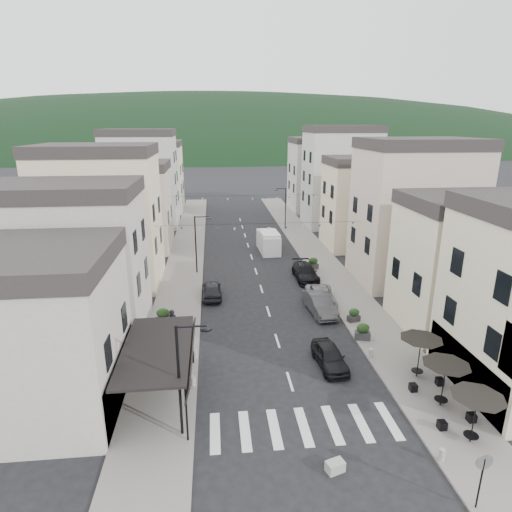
% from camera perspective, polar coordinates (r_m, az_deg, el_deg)
% --- Properties ---
extents(ground, '(700.00, 700.00, 0.00)m').
position_cam_1_polar(ground, '(22.04, 7.57, -24.88)').
color(ground, black).
rests_on(ground, ground).
extents(sidewalk_left, '(4.00, 76.00, 0.12)m').
position_cam_1_polar(sidewalk_left, '(50.13, -9.27, 0.02)').
color(sidewalk_left, slate).
rests_on(sidewalk_left, ground).
extents(sidewalk_right, '(4.00, 76.00, 0.12)m').
position_cam_1_polar(sidewalk_right, '(51.39, 7.66, 0.52)').
color(sidewalk_right, slate).
rests_on(sidewalk_right, ground).
extents(hill_backdrop, '(640.00, 360.00, 70.00)m').
position_cam_1_polar(hill_backdrop, '(316.19, -5.21, 14.54)').
color(hill_backdrop, black).
rests_on(hill_backdrop, ground).
extents(boutique_awning, '(3.77, 7.50, 3.28)m').
position_cam_1_polar(boutique_awning, '(24.04, -12.50, -12.11)').
color(boutique_awning, black).
rests_on(boutique_awning, ground).
extents(buildings_row_left, '(10.20, 54.16, 14.00)m').
position_cam_1_polar(buildings_row_left, '(55.22, -16.58, 7.59)').
color(buildings_row_left, '#A7A399').
rests_on(buildings_row_left, ground).
extents(buildings_row_right, '(10.20, 54.16, 14.50)m').
position_cam_1_polar(buildings_row_right, '(56.31, 13.86, 8.18)').
color(buildings_row_right, beige).
rests_on(buildings_row_right, ground).
extents(cafe_terrace, '(2.50, 8.10, 2.53)m').
position_cam_1_polar(cafe_terrace, '(25.36, 23.96, -13.60)').
color(cafe_terrace, black).
rests_on(cafe_terrace, ground).
extents(streetlamp_left_near, '(1.70, 0.56, 6.00)m').
position_cam_1_polar(streetlamp_left_near, '(21.02, -9.51, -14.68)').
color(streetlamp_left_near, black).
rests_on(streetlamp_left_near, ground).
extents(streetlamp_left_far, '(1.70, 0.56, 6.00)m').
position_cam_1_polar(streetlamp_left_far, '(43.28, -7.70, 2.34)').
color(streetlamp_left_far, black).
rests_on(streetlamp_left_far, ground).
extents(streetlamp_right_far, '(1.70, 0.56, 6.00)m').
position_cam_1_polar(streetlamp_right_far, '(61.66, 3.71, 6.93)').
color(streetlamp_right_far, black).
rests_on(streetlamp_right_far, ground).
extents(traffic_sign, '(0.70, 0.07, 2.70)m').
position_cam_1_polar(traffic_sign, '(20.43, 27.98, -23.96)').
color(traffic_sign, black).
rests_on(traffic_sign, ground).
extents(bollards, '(11.66, 10.26, 0.60)m').
position_cam_1_polar(bollards, '(26.04, 4.76, -16.16)').
color(bollards, gray).
rests_on(bollards, ground).
extents(bunting_near, '(19.00, 0.28, 0.62)m').
position_cam_1_polar(bunting_near, '(39.13, 0.59, 3.85)').
color(bunting_near, black).
rests_on(bunting_near, ground).
extents(bunting_far, '(19.00, 0.28, 0.62)m').
position_cam_1_polar(bunting_far, '(54.75, -1.29, 7.72)').
color(bunting_far, black).
rests_on(bunting_far, ground).
extents(parked_car_a, '(1.86, 4.09, 1.36)m').
position_cam_1_polar(parked_car_a, '(28.09, 9.81, -13.04)').
color(parked_car_a, black).
rests_on(parked_car_a, ground).
extents(parked_car_b, '(2.09, 4.87, 1.56)m').
position_cam_1_polar(parked_car_b, '(35.15, 8.50, -6.33)').
color(parked_car_b, '#363538').
rests_on(parked_car_b, ground).
extents(parked_car_c, '(2.82, 5.21, 1.39)m').
position_cam_1_polar(parked_car_c, '(36.74, 8.63, -5.41)').
color(parked_car_c, gray).
rests_on(parked_car_c, ground).
extents(parked_car_d, '(2.11, 5.09, 1.47)m').
position_cam_1_polar(parked_car_d, '(42.33, 6.60, -2.17)').
color(parked_car_d, black).
rests_on(parked_car_d, ground).
extents(parked_car_e, '(1.82, 4.28, 1.44)m').
position_cam_1_polar(parked_car_e, '(38.01, -5.94, -4.47)').
color(parked_car_e, black).
rests_on(parked_car_e, ground).
extents(delivery_van, '(2.36, 5.39, 2.54)m').
position_cam_1_polar(delivery_van, '(51.11, 1.68, 1.96)').
color(delivery_van, white).
rests_on(delivery_van, ground).
extents(pedestrian_a, '(0.62, 0.44, 1.62)m').
position_cam_1_polar(pedestrian_a, '(28.88, -12.73, -11.76)').
color(pedestrian_a, black).
rests_on(pedestrian_a, sidewalk_left).
extents(pedestrian_b, '(0.89, 0.71, 1.74)m').
position_cam_1_polar(pedestrian_b, '(31.96, -11.02, -8.55)').
color(pedestrian_b, black).
rests_on(pedestrian_b, sidewalk_left).
extents(concrete_block_a, '(0.92, 0.72, 0.50)m').
position_cam_1_polar(concrete_block_a, '(21.33, 10.50, -25.87)').
color(concrete_block_a, '#999891').
rests_on(concrete_block_a, ground).
extents(planter_la, '(0.98, 0.66, 1.00)m').
position_cam_1_polar(planter_la, '(32.78, -11.14, -8.62)').
color(planter_la, '#2B2A2D').
rests_on(planter_la, sidewalk_left).
extents(planter_lb, '(1.31, 1.06, 1.29)m').
position_cam_1_polar(planter_lb, '(33.43, -12.26, -7.90)').
color(planter_lb, '#28282A').
rests_on(planter_lb, sidewalk_left).
extents(planter_ra, '(1.17, 0.84, 1.19)m').
position_cam_1_polar(planter_ra, '(31.52, 14.05, -9.75)').
color(planter_ra, '#2E2E31').
rests_on(planter_ra, sidewalk_right).
extents(planter_rb, '(1.04, 0.74, 1.05)m').
position_cam_1_polar(planter_rb, '(34.05, 12.92, -7.68)').
color(planter_rb, '#2B2B2D').
rests_on(planter_rb, sidewalk_right).
extents(planter_rc, '(1.20, 0.84, 1.22)m').
position_cam_1_polar(planter_rc, '(45.14, 7.61, -0.99)').
color(planter_rc, '#2F2F32').
rests_on(planter_rc, sidewalk_right).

